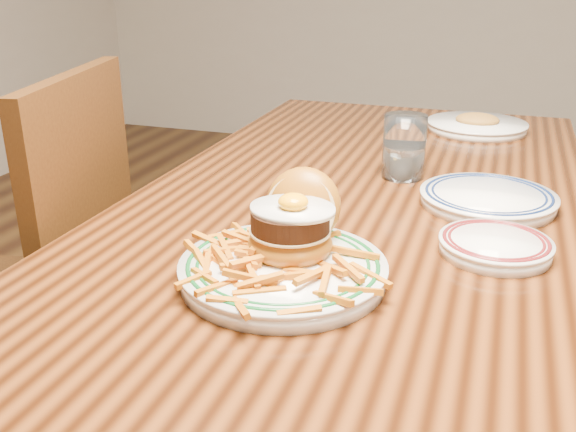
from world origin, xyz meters
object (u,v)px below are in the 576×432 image
(chair_left, at_px, (36,290))
(side_plate, at_px, (495,245))
(main_plate, at_px, (287,251))
(table, at_px, (362,232))

(chair_left, xyz_separation_m, side_plate, (0.90, -0.01, 0.24))
(chair_left, distance_m, main_plate, 0.70)
(table, relative_size, main_plate, 5.25)
(chair_left, relative_size, main_plate, 3.21)
(main_plate, bearing_deg, side_plate, 29.37)
(main_plate, bearing_deg, table, 83.82)
(table, height_order, side_plate, side_plate)
(chair_left, bearing_deg, table, 4.40)
(chair_left, xyz_separation_m, main_plate, (0.62, -0.18, 0.26))
(table, height_order, chair_left, chair_left)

